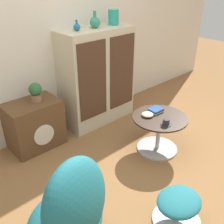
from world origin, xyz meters
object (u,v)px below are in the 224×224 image
object	(u,v)px
egg_chair	(71,212)
potted_plant	(36,92)
vase_inner_right	(113,17)
vase_leftmost	(77,27)
vase_inner_left	(95,22)
coffee_table	(159,130)
tv_console	(35,124)
teacup	(166,122)
sideboard	(97,77)
ottoman	(178,206)
book_stack	(156,110)
bowl	(148,114)

from	to	relation	value
egg_chair	potted_plant	world-z (taller)	egg_chair
egg_chair	vase_inner_right	xyz separation A→B (m)	(1.62, 1.32, 0.92)
vase_leftmost	potted_plant	world-z (taller)	vase_leftmost
vase_inner_left	coffee_table	bearing A→B (deg)	-87.66
tv_console	teacup	world-z (taller)	tv_console
sideboard	vase_inner_left	world-z (taller)	vase_inner_left
ottoman	book_stack	world-z (taller)	book_stack
vase_leftmost	teacup	bearing A→B (deg)	-79.28
ottoman	vase_inner_left	world-z (taller)	vase_inner_left
vase_inner_left	vase_inner_right	world-z (taller)	vase_inner_left
vase_leftmost	teacup	distance (m)	1.39
vase_inner_left	teacup	xyz separation A→B (m)	(-0.04, -1.12, -0.82)
ottoman	vase_inner_right	world-z (taller)	vase_inner_right
ottoman	vase_inner_left	distance (m)	2.10
tv_console	bowl	xyz separation A→B (m)	(0.86, -0.88, 0.16)
sideboard	vase_inner_right	distance (m)	0.73
sideboard	egg_chair	world-z (taller)	sideboard
teacup	vase_inner_right	bearing A→B (deg)	73.56
tv_console	ottoman	size ratio (longest dim) A/B	1.50
vase_leftmost	potted_plant	distance (m)	0.82
sideboard	teacup	bearing A→B (deg)	-92.66
egg_chair	teacup	distance (m)	1.31
sideboard	ottoman	distance (m)	1.85
coffee_table	bowl	xyz separation A→B (m)	(-0.08, 0.10, 0.18)
coffee_table	vase_inner_left	distance (m)	1.41
tv_console	sideboard	bearing A→B (deg)	-0.60
sideboard	potted_plant	distance (m)	0.84
vase_leftmost	book_stack	bearing A→B (deg)	-68.17
book_stack	bowl	size ratio (longest dim) A/B	1.18
egg_chair	teacup	bearing A→B (deg)	9.12
vase_inner_left	teacup	world-z (taller)	vase_inner_left
vase_inner_left	bowl	bearing A→B (deg)	-92.53
book_stack	bowl	bearing A→B (deg)	179.85
tv_console	ottoman	distance (m)	1.72
potted_plant	sideboard	bearing A→B (deg)	-0.71
tv_console	teacup	xyz separation A→B (m)	(0.85, -1.12, 0.17)
tv_console	bowl	world-z (taller)	tv_console
sideboard	vase_inner_left	size ratio (longest dim) A/B	6.43
potted_plant	bowl	bearing A→B (deg)	-48.24
vase_leftmost	potted_plant	size ratio (longest dim) A/B	0.57
coffee_table	sideboard	bearing A→B (deg)	91.76
tv_console	ottoman	xyz separation A→B (m)	(0.28, -1.70, -0.10)
tv_console	ottoman	bearing A→B (deg)	-80.53
coffee_table	egg_chair	bearing A→B (deg)	-165.93
vase_inner_left	vase_inner_right	xyz separation A→B (m)	(0.29, 0.00, 0.02)
vase_inner_left	vase_leftmost	bearing A→B (deg)	180.00
tv_console	vase_inner_left	world-z (taller)	vase_inner_left
sideboard	coffee_table	size ratio (longest dim) A/B	2.05
vase_leftmost	potted_plant	xyz separation A→B (m)	(-0.57, 0.01, -0.59)
tv_console	book_stack	xyz separation A→B (m)	(0.99, -0.88, 0.16)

